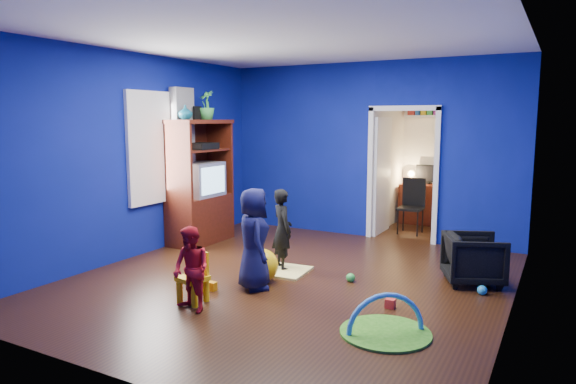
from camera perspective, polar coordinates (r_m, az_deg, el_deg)
The scene contains 32 objects.
floor at distance 6.41m, azimuth 0.13°, elevation -9.79°, with size 5.00×5.50×0.01m, color black.
ceiling at distance 6.17m, azimuth 0.13°, elevation 16.78°, with size 5.00×5.50×0.01m, color white.
wall_back at distance 8.63m, azimuth 8.87°, elevation 4.57°, with size 5.00×0.02×2.90m, color navy.
wall_front at distance 3.94m, azimuth -19.25°, elevation 0.05°, with size 5.00×0.02×2.90m, color navy.
wall_left at distance 7.63m, azimuth -16.66°, elevation 3.87°, with size 0.02×5.50×2.90m, color navy.
wall_right at distance 5.41m, azimuth 24.15°, elevation 1.87°, with size 0.02×5.50×2.90m, color navy.
alcove at distance 9.31m, azimuth 14.15°, elevation 3.43°, with size 1.00×1.75×2.50m, color silver, non-canonical shape.
armchair at distance 6.61m, azimuth 19.94°, elevation -7.00°, with size 0.65×0.66×0.60m, color black.
child_black at distance 6.72m, azimuth -0.62°, elevation -4.20°, with size 0.39×0.26×1.07m, color black.
child_navy at distance 5.98m, azimuth -3.83°, elevation -5.22°, with size 0.58×0.38×1.19m, color #10153C.
toddler_red at distance 5.40m, azimuth -10.70°, elevation -8.46°, with size 0.43×0.34×0.89m, color red.
vase at distance 7.99m, azimuth -11.34°, elevation 8.67°, with size 0.21×0.21×0.22m, color #0D5F6B.
potted_plant at distance 8.40m, azimuth -9.06°, elevation 9.51°, with size 0.26×0.26×0.46m, color green.
tv_armoire at distance 8.28m, azimuth -9.80°, elevation 1.13°, with size 0.58×1.14×1.96m, color #391509.
crt_tv at distance 8.25m, azimuth -9.59°, elevation 1.39°, with size 0.46×0.70×0.54m, color silver.
yellow_blanket at distance 6.77m, azimuth -1.03°, elevation -8.67°, with size 0.75×0.60×0.03m, color #F2E07A.
hopper_ball at distance 6.31m, azimuth -2.96°, elevation -8.15°, with size 0.41×0.41×0.41m, color yellow.
kid_chair at distance 5.70m, azimuth -10.55°, elevation -9.61°, with size 0.28×0.28×0.50m, color yellow.
play_mat at distance 5.00m, azimuth 10.76°, elevation -15.10°, with size 0.84×0.84×0.02m, color #419221.
toy_arch at distance 5.00m, azimuth 10.77°, elevation -15.01°, with size 0.76×0.76×0.05m, color #3F8CD8.
window_left at distance 7.86m, azimuth -14.80°, elevation 4.78°, with size 0.03×0.95×1.55m, color white.
curtain at distance 8.22m, azimuth -11.52°, elevation 2.93°, with size 0.14×0.42×2.40m, color slate.
doorway at distance 8.49m, azimuth 12.63°, elevation 1.69°, with size 1.16×0.10×2.10m, color white.
study_desk at distance 10.03m, azimuth 14.89°, elevation -1.31°, with size 0.88×0.44×0.75m, color #3D140A.
desk_monitor at distance 10.07m, azimuth 15.17°, elevation 2.02°, with size 0.40×0.05×0.32m, color black.
desk_lamp at distance 10.08m, azimuth 13.54°, elevation 1.97°, with size 0.14×0.14×0.14m, color #FFD88C.
folding_chair at distance 9.09m, azimuth 13.47°, elevation -1.67°, with size 0.40×0.40×0.92m, color black.
book_shelf at distance 10.00m, azimuth 15.39°, elevation 8.12°, with size 0.88×0.24×0.04m, color white.
toy_0 at distance 5.61m, azimuth 11.29°, elevation -12.06°, with size 0.10×0.08×0.10m, color red.
toy_1 at distance 6.30m, azimuth 20.77°, elevation -10.13°, with size 0.11×0.11×0.11m, color #259BD4.
toy_2 at distance 6.11m, azimuth -8.43°, elevation -10.31°, with size 0.10×0.08×0.10m, color orange.
toy_3 at distance 6.39m, azimuth 6.97°, elevation -9.40°, with size 0.11×0.11×0.11m, color green.
Camera 1 is at (2.90, -5.37, 1.97)m, focal length 32.00 mm.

